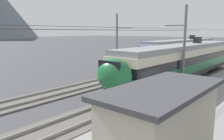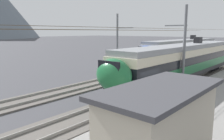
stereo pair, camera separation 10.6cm
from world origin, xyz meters
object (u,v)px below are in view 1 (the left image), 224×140
(handbag_near_sign, at_px, (156,111))
(catenary_mast_far_side, at_px, (118,42))
(passenger_walking, at_px, (147,107))
(potted_plant_by_shelter, at_px, (194,85))
(train_near_platform, at_px, (183,60))
(platform_sign, at_px, (157,90))
(handbag_beside_passenger, at_px, (159,117))
(potted_plant_platform_edge, at_px, (181,91))
(catenary_mast_mid, at_px, (183,47))
(train_far_track, at_px, (182,49))
(platform_shelter, at_px, (163,126))

(handbag_near_sign, bearing_deg, catenary_mast_far_side, 47.83)
(passenger_walking, bearing_deg, potted_plant_by_shelter, 5.25)
(train_near_platform, bearing_deg, platform_sign, -162.95)
(handbag_beside_passenger, distance_m, handbag_near_sign, 0.89)
(platform_sign, height_order, potted_plant_platform_edge, platform_sign)
(catenary_mast_mid, relative_size, passenger_walking, 26.27)
(train_near_platform, distance_m, train_far_track, 14.64)
(platform_sign, bearing_deg, potted_plant_platform_edge, 7.74)
(platform_sign, xyz_separation_m, passenger_walking, (-1.23, -0.08, -0.65))
(platform_shelter, bearing_deg, handbag_beside_passenger, 30.14)
(platform_shelter, bearing_deg, catenary_mast_far_side, 43.78)
(handbag_near_sign, bearing_deg, potted_plant_platform_edge, 4.11)
(catenary_mast_far_side, relative_size, handbag_near_sign, 115.59)
(catenary_mast_far_side, distance_m, platform_shelter, 20.06)
(catenary_mast_mid, xyz_separation_m, platform_shelter, (-11.58, -4.36, -2.00))
(handbag_beside_passenger, distance_m, potted_plant_platform_edge, 5.12)
(potted_plant_by_shelter, bearing_deg, catenary_mast_mid, 79.12)
(platform_sign, relative_size, passenger_walking, 1.29)
(train_far_track, xyz_separation_m, potted_plant_platform_edge, (-20.20, -8.72, -1.44))
(potted_plant_platform_edge, distance_m, platform_shelter, 9.33)
(train_far_track, bearing_deg, catenary_mast_far_side, 172.01)
(train_far_track, distance_m, platform_sign, 26.76)
(potted_plant_platform_edge, height_order, potted_plant_by_shelter, potted_plant_by_shelter)
(train_far_track, relative_size, passenger_walking, 14.36)
(catenary_mast_mid, distance_m, platform_shelter, 12.53)
(handbag_beside_passenger, xyz_separation_m, platform_shelter, (-3.72, -2.16, 1.38))
(passenger_walking, relative_size, potted_plant_platform_edge, 2.26)
(catenary_mast_far_side, height_order, platform_sign, catenary_mast_far_side)
(platform_sign, bearing_deg, handbag_beside_passenger, -126.10)
(train_far_track, relative_size, potted_plant_by_shelter, 32.43)
(train_near_platform, xyz_separation_m, potted_plant_platform_edge, (-6.76, -2.90, -1.44))
(potted_plant_by_shelter, bearing_deg, handbag_near_sign, -176.94)
(train_far_track, xyz_separation_m, handbag_near_sign, (-24.56, -9.03, -1.73))
(train_far_track, height_order, platform_shelter, train_far_track)
(passenger_walking, height_order, platform_shelter, platform_shelter)
(train_near_platform, relative_size, catenary_mast_mid, 0.54)
(train_far_track, xyz_separation_m, passenger_walking, (-26.29, -9.46, -0.92))
(catenary_mast_far_side, relative_size, potted_plant_platform_edge, 59.39)
(catenary_mast_mid, height_order, platform_sign, catenary_mast_mid)
(handbag_near_sign, distance_m, platform_shelter, 5.35)
(train_far_track, xyz_separation_m, potted_plant_by_shelter, (-17.61, -8.66, -1.44))
(train_far_track, distance_m, potted_plant_by_shelter, 19.67)
(catenary_mast_far_side, xyz_separation_m, handbag_near_sign, (-10.03, -11.07, -3.35))
(catenary_mast_mid, distance_m, passenger_walking, 9.50)
(train_far_track, bearing_deg, platform_shelter, -157.87)
(potted_plant_platform_edge, relative_size, platform_shelter, 0.14)
(potted_plant_platform_edge, xyz_separation_m, platform_shelter, (-8.75, -3.06, 1.08))
(catenary_mast_mid, distance_m, potted_plant_by_shelter, 3.33)
(train_near_platform, relative_size, potted_plant_platform_edge, 31.87)
(potted_plant_platform_edge, bearing_deg, handbag_beside_passenger, -169.89)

